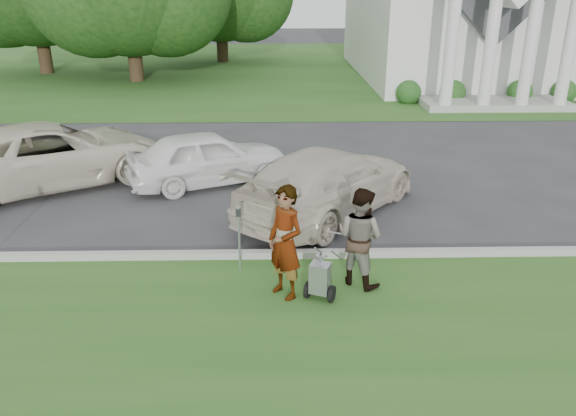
{
  "coord_description": "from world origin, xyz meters",
  "views": [
    {
      "loc": [
        -0.44,
        -9.26,
        5.0
      ],
      "look_at": [
        -0.23,
        0.0,
        1.27
      ],
      "focal_mm": 35.0,
      "sensor_mm": 36.0,
      "label": 1
    }
  ],
  "objects_px": {
    "car_a": "(53,155)",
    "parking_meter_near": "(239,231)",
    "person_right": "(360,238)",
    "car_c": "(329,182)",
    "person_left": "(285,243)",
    "car_b": "(208,158)",
    "striping_cart": "(320,279)"
  },
  "relations": [
    {
      "from": "car_a",
      "to": "car_c",
      "type": "distance_m",
      "value": 7.37
    },
    {
      "from": "person_left",
      "to": "car_a",
      "type": "xyz_separation_m",
      "value": [
        -5.98,
        5.88,
        -0.17
      ]
    },
    {
      "from": "striping_cart",
      "to": "car_b",
      "type": "bearing_deg",
      "value": 135.17
    },
    {
      "from": "striping_cart",
      "to": "car_a",
      "type": "relative_size",
      "value": 0.18
    },
    {
      "from": "car_b",
      "to": "car_a",
      "type": "bearing_deg",
      "value": 65.55
    },
    {
      "from": "striping_cart",
      "to": "parking_meter_near",
      "type": "xyz_separation_m",
      "value": [
        -1.41,
        1.08,
        0.41
      ]
    },
    {
      "from": "car_b",
      "to": "car_c",
      "type": "bearing_deg",
      "value": -149.29
    },
    {
      "from": "person_right",
      "to": "car_c",
      "type": "xyz_separation_m",
      "value": [
        -0.24,
        3.32,
        -0.13
      ]
    },
    {
      "from": "striping_cart",
      "to": "person_left",
      "type": "distance_m",
      "value": 0.85
    },
    {
      "from": "striping_cart",
      "to": "person_left",
      "type": "xyz_separation_m",
      "value": [
        -0.58,
        0.14,
        0.6
      ]
    },
    {
      "from": "car_a",
      "to": "car_b",
      "type": "xyz_separation_m",
      "value": [
        4.05,
        -0.03,
        -0.1
      ]
    },
    {
      "from": "person_left",
      "to": "car_a",
      "type": "bearing_deg",
      "value": -175.09
    },
    {
      "from": "striping_cart",
      "to": "car_a",
      "type": "height_order",
      "value": "car_a"
    },
    {
      "from": "striping_cart",
      "to": "person_right",
      "type": "xyz_separation_m",
      "value": [
        0.72,
        0.54,
        0.5
      ]
    },
    {
      "from": "car_a",
      "to": "parking_meter_near",
      "type": "bearing_deg",
      "value": -166.01
    },
    {
      "from": "person_right",
      "to": "car_c",
      "type": "height_order",
      "value": "person_right"
    },
    {
      "from": "car_a",
      "to": "car_b",
      "type": "height_order",
      "value": "car_a"
    },
    {
      "from": "car_c",
      "to": "person_left",
      "type": "bearing_deg",
      "value": 113.1
    },
    {
      "from": "car_a",
      "to": "person_right",
      "type": "bearing_deg",
      "value": -159.18
    },
    {
      "from": "striping_cart",
      "to": "car_c",
      "type": "bearing_deg",
      "value": 105.28
    },
    {
      "from": "person_left",
      "to": "car_c",
      "type": "bearing_deg",
      "value": 123.51
    },
    {
      "from": "car_a",
      "to": "car_c",
      "type": "bearing_deg",
      "value": -139.27
    },
    {
      "from": "car_a",
      "to": "car_b",
      "type": "bearing_deg",
      "value": -122.7
    },
    {
      "from": "parking_meter_near",
      "to": "person_left",
      "type": "bearing_deg",
      "value": -48.54
    },
    {
      "from": "person_right",
      "to": "parking_meter_near",
      "type": "relative_size",
      "value": 1.41
    },
    {
      "from": "parking_meter_near",
      "to": "car_a",
      "type": "bearing_deg",
      "value": 136.21
    },
    {
      "from": "car_a",
      "to": "car_c",
      "type": "height_order",
      "value": "car_a"
    },
    {
      "from": "person_left",
      "to": "car_c",
      "type": "relative_size",
      "value": 0.37
    },
    {
      "from": "car_b",
      "to": "car_c",
      "type": "distance_m",
      "value": 3.68
    },
    {
      "from": "parking_meter_near",
      "to": "striping_cart",
      "type": "bearing_deg",
      "value": -37.29
    },
    {
      "from": "person_right",
      "to": "parking_meter_near",
      "type": "height_order",
      "value": "person_right"
    },
    {
      "from": "car_b",
      "to": "person_left",
      "type": "bearing_deg",
      "value": 174.39
    }
  ]
}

